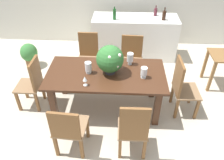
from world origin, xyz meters
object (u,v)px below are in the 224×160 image
(kitchen_counter, at_px, (134,37))
(chair_near_right, at_px, (133,129))
(dining_table, at_px, (106,79))
(crystal_vase_left, at_px, (88,67))
(crystal_vase_right, at_px, (144,72))
(chair_near_left, at_px, (68,128))
(flower_centerpiece, at_px, (110,59))
(wine_bottle_tall, at_px, (114,14))
(wine_bottle_green, at_px, (164,15))
(chair_foot_end, at_px, (182,85))
(wine_glass, at_px, (85,79))
(chair_head_end, at_px, (33,82))
(crystal_vase_center_near, at_px, (130,58))
(wine_bottle_dark, at_px, (156,12))
(potted_plant_floor, at_px, (29,54))
(chair_far_right, at_px, (131,56))
(chair_far_left, at_px, (88,54))

(kitchen_counter, bearing_deg, chair_near_right, -91.78)
(dining_table, relative_size, crystal_vase_left, 9.89)
(crystal_vase_right, bearing_deg, chair_near_left, -139.83)
(kitchen_counter, bearing_deg, flower_centerpiece, -103.82)
(dining_table, height_order, crystal_vase_right, crystal_vase_right)
(kitchen_counter, height_order, wine_bottle_tall, wine_bottle_tall)
(wine_bottle_green, bearing_deg, chair_foot_end, -85.84)
(crystal_vase_left, xyz_separation_m, crystal_vase_right, (0.89, -0.09, 0.00))
(dining_table, distance_m, chair_near_left, 1.08)
(chair_near_right, xyz_separation_m, wine_glass, (-0.73, 0.64, 0.32))
(kitchen_counter, xyz_separation_m, wine_bottle_green, (0.61, -0.10, 0.59))
(chair_head_end, relative_size, crystal_vase_center_near, 4.49)
(chair_near_left, bearing_deg, wine_glass, -99.74)
(flower_centerpiece, height_order, crystal_vase_right, flower_centerpiece)
(flower_centerpiece, xyz_separation_m, wine_bottle_dark, (0.91, 2.01, 0.04))
(wine_bottle_tall, bearing_deg, dining_table, -91.97)
(crystal_vase_left, bearing_deg, crystal_vase_right, -5.47)
(chair_near_left, xyz_separation_m, wine_glass, (0.16, 0.64, 0.37))
(wine_bottle_tall, xyz_separation_m, wine_bottle_green, (1.08, 0.04, -0.02))
(potted_plant_floor, bearing_deg, chair_near_right, -44.88)
(chair_far_right, xyz_separation_m, wine_glass, (-0.73, -1.31, 0.35))
(dining_table, xyz_separation_m, potted_plant_floor, (-1.83, 1.28, -0.33))
(crystal_vase_center_near, height_order, wine_bottle_green, wine_bottle_green)
(crystal_vase_right, bearing_deg, potted_plant_floor, 150.64)
(crystal_vase_left, bearing_deg, chair_near_right, -53.50)
(crystal_vase_right, distance_m, wine_bottle_tall, 1.93)
(flower_centerpiece, bearing_deg, potted_plant_floor, 146.34)
(flower_centerpiece, distance_m, crystal_vase_right, 0.57)
(chair_near_left, height_order, crystal_vase_right, crystal_vase_right)
(chair_foot_end, xyz_separation_m, chair_head_end, (-2.54, 0.00, -0.03))
(dining_table, distance_m, wine_glass, 0.50)
(chair_foot_end, relative_size, chair_near_left, 1.13)
(crystal_vase_right, height_order, potted_plant_floor, crystal_vase_right)
(wine_glass, height_order, wine_bottle_green, wine_bottle_green)
(crystal_vase_center_near, xyz_separation_m, wine_bottle_tall, (-0.33, 1.46, 0.20))
(flower_centerpiece, bearing_deg, chair_foot_end, -0.98)
(chair_head_end, distance_m, kitchen_counter, 2.61)
(chair_near_right, height_order, kitchen_counter, chair_near_right)
(chair_foot_end, distance_m, wine_bottle_dark, 2.11)
(chair_head_end, height_order, flower_centerpiece, flower_centerpiece)
(chair_head_end, relative_size, wine_bottle_green, 3.45)
(crystal_vase_right, bearing_deg, kitchen_counter, 92.27)
(crystal_vase_right, distance_m, wine_glass, 0.93)
(chair_far_left, xyz_separation_m, potted_plant_floor, (-1.40, 0.31, -0.22))
(crystal_vase_left, relative_size, wine_bottle_green, 0.71)
(crystal_vase_left, distance_m, wine_bottle_green, 2.29)
(crystal_vase_left, distance_m, wine_glass, 0.33)
(chair_head_end, xyz_separation_m, crystal_vase_center_near, (1.67, 0.29, 0.36))
(wine_bottle_tall, height_order, wine_bottle_green, wine_bottle_tall)
(crystal_vase_left, distance_m, kitchen_counter, 2.10)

